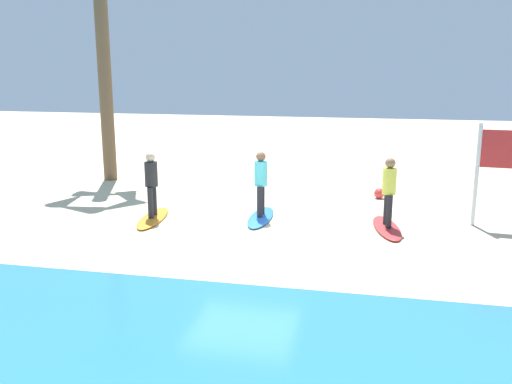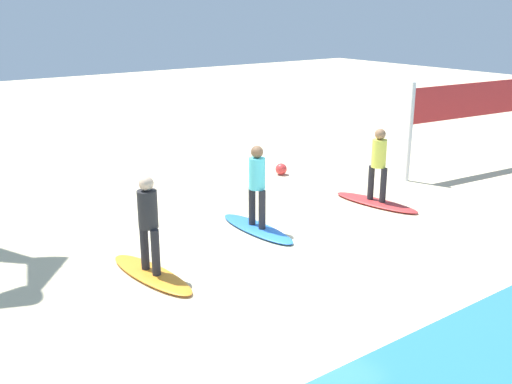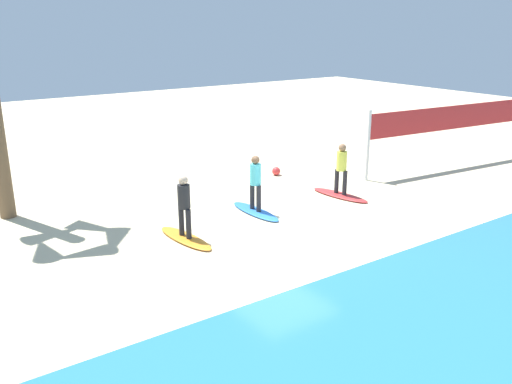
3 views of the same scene
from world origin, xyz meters
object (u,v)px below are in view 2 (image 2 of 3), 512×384
object	(u,v)px
surfer_blue	(257,181)
surfboard_blue	(257,228)
surfer_red	(379,160)
beach_ball	(281,169)
surfboard_orange	(151,274)
surfer_orange	(148,218)
surfboard_red	(376,202)

from	to	relation	value
surfer_blue	surfboard_blue	bearing A→B (deg)	0.00
surfer_red	beach_ball	size ratio (longest dim) A/B	5.38
surfboard_orange	beach_ball	distance (m)	6.65
surfboard_blue	surfer_orange	bearing A→B (deg)	-77.71
surfer_blue	surfer_orange	size ratio (longest dim) A/B	1.00
surfboard_red	surfer_orange	size ratio (longest dim) A/B	1.28
surfer_red	beach_ball	world-z (taller)	surfer_red
surfboard_red	surfer_red	bearing A→B (deg)	-9.80
surfboard_red	surfboard_blue	distance (m)	3.15
beach_ball	surfer_orange	bearing A→B (deg)	32.46
surfer_blue	surfer_orange	world-z (taller)	same
surfboard_red	surfboard_orange	xyz separation A→B (m)	(5.79, 0.38, 0.00)
surfer_orange	beach_ball	distance (m)	6.71
surfboard_red	surfer_blue	distance (m)	3.30
surfer_red	surfer_orange	xyz separation A→B (m)	(5.79, 0.38, 0.00)
surfboard_orange	surfboard_red	bearing A→B (deg)	86.88
surfer_red	beach_ball	distance (m)	3.32
surfer_orange	beach_ball	world-z (taller)	surfer_orange
surfboard_orange	surfer_orange	distance (m)	0.99
surfer_red	surfboard_blue	bearing A→B (deg)	-5.04
surfer_blue	surfboard_orange	xyz separation A→B (m)	(2.66, 0.66, -0.99)
surfboard_orange	surfer_red	bearing A→B (deg)	86.88
surfer_blue	surfer_red	bearing A→B (deg)	174.96
surfboard_red	beach_ball	size ratio (longest dim) A/B	6.89
surfboard_red	surfboard_orange	bearing A→B (deg)	-96.05
surfboard_orange	beach_ball	world-z (taller)	beach_ball
surfboard_red	surfer_orange	bearing A→B (deg)	-96.05
surfboard_red	surfer_orange	xyz separation A→B (m)	(5.79, 0.38, 0.99)
surfboard_orange	surfer_orange	size ratio (longest dim) A/B	1.28
surfboard_red	surfer_orange	distance (m)	5.89
surfer_red	beach_ball	bearing A→B (deg)	-86.74
surfboard_red	surfboard_blue	world-z (taller)	same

